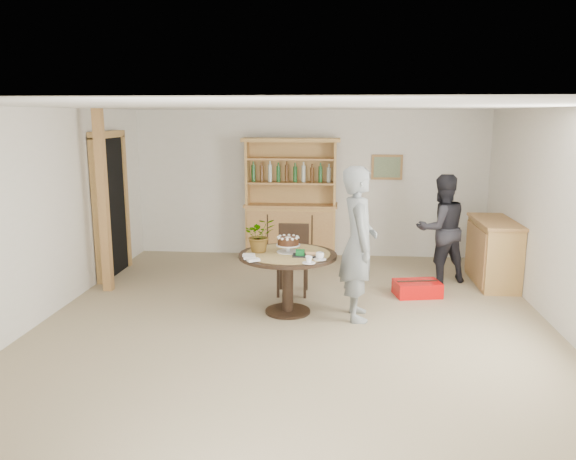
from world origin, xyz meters
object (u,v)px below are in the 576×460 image
at_px(adult_person, 441,229).
at_px(hutch, 291,218).
at_px(red_suitcase, 417,288).
at_px(dining_chair, 293,254).
at_px(teen_boy, 358,244).
at_px(sideboard, 494,252).
at_px(dining_table, 288,265).

bearing_deg(adult_person, hutch, -47.52).
bearing_deg(adult_person, red_suitcase, 40.22).
bearing_deg(dining_chair, teen_boy, -47.43).
distance_m(sideboard, dining_table, 3.22).
distance_m(dining_table, dining_chair, 0.83).
bearing_deg(dining_chair, sideboard, 13.02).
bearing_deg(dining_chair, adult_person, 18.48).
bearing_deg(red_suitcase, hutch, 123.57).
relative_size(dining_chair, adult_person, 0.60).
height_order(sideboard, dining_chair, dining_chair).
bearing_deg(teen_boy, hutch, 15.56).
height_order(dining_table, teen_boy, teen_boy).
relative_size(dining_chair, teen_boy, 0.51).
bearing_deg(dining_chair, hutch, 95.70).
distance_m(hutch, teen_boy, 3.02).
xyz_separation_m(dining_table, red_suitcase, (1.69, 0.81, -0.50)).
relative_size(teen_boy, adult_person, 1.16).
distance_m(hutch, red_suitcase, 2.74).
bearing_deg(red_suitcase, sideboard, 19.03).
distance_m(hutch, dining_chair, 1.91).
xyz_separation_m(hutch, teen_boy, (1.03, -2.82, 0.23)).
distance_m(sideboard, teen_boy, 2.59).
relative_size(dining_table, teen_boy, 0.65).
bearing_deg(sideboard, dining_table, -152.56).
height_order(teen_boy, adult_person, teen_boy).
bearing_deg(sideboard, adult_person, 176.63).
bearing_deg(sideboard, hutch, 157.79).
bearing_deg(adult_person, teen_boy, 32.46).
bearing_deg(sideboard, teen_boy, -141.72).
xyz_separation_m(teen_boy, red_suitcase, (0.84, 0.91, -0.82)).
bearing_deg(dining_table, hutch, 93.87).
distance_m(dining_chair, adult_person, 2.23).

